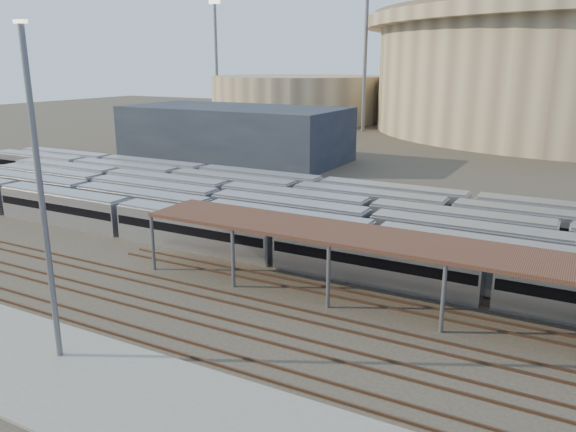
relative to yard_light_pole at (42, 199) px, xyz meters
The scene contains 11 objects.
ground 17.29m from the yard_light_pole, 79.42° to the left, with size 420.00×420.00×0.00m, color #383026.
apron 10.57m from the yard_light_pole, 151.18° to the right, with size 50.00×9.00×0.20m, color gray.
subway_trains 33.55m from the yard_light_pole, 82.10° to the left, with size 126.85×23.90×3.60m.
inspection_shed 30.70m from the yard_light_pole, 35.72° to the left, with size 60.30×6.00×5.30m.
empty_tracks 13.62m from the yard_light_pole, 73.58° to the left, with size 170.00×9.62×0.18m.
secondary_arena 154.75m from the yard_light_pole, 111.80° to the left, with size 56.00×56.00×14.00m, color tan.
service_building 76.12m from the yard_light_pole, 115.30° to the left, with size 42.00×20.00×10.00m, color #1E232D.
floodlight_0 127.08m from the yard_light_pole, 102.52° to the left, with size 4.00×1.00×38.40m.
floodlight_1 157.38m from the yard_light_pole, 121.67° to the left, with size 4.00×1.00×38.40m.
floodlight_3 174.12m from the yard_light_pole, 92.46° to the left, with size 4.00×1.00×38.40m.
yard_light_pole is the anchor object (origin of this frame).
Camera 1 is at (25.23, -34.75, 17.97)m, focal length 35.00 mm.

